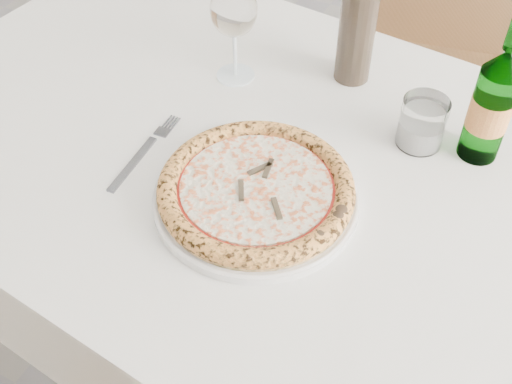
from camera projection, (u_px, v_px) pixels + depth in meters
floor at (280, 368)px, 1.60m from camera, size 5.00×6.00×0.02m
dining_table at (283, 200)px, 1.07m from camera, size 1.49×0.98×0.76m
chair_far at (432, 39)px, 1.65m from camera, size 0.45×0.45×0.93m
plate at (256, 197)px, 0.94m from camera, size 0.30×0.30×0.02m
pizza at (256, 189)px, 0.93m from camera, size 0.29×0.29×0.03m
fork at (143, 153)px, 1.01m from camera, size 0.02×0.19×0.00m
wine_glass at (234, 13)px, 1.07m from camera, size 0.08×0.08×0.18m
tumbler at (422, 125)px, 1.01m from camera, size 0.07×0.07×0.08m
beer_bottle at (492, 105)px, 0.95m from camera, size 0.06×0.06×0.24m
wine_bottle at (358, 23)px, 1.08m from camera, size 0.06×0.06×0.26m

